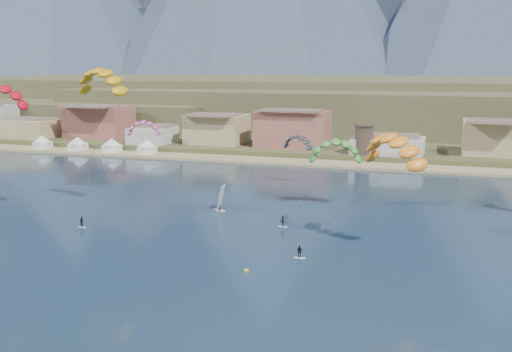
# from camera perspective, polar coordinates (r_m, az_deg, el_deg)

# --- Properties ---
(ground) EXTENTS (2400.00, 2400.00, 0.00)m
(ground) POSITION_cam_1_polar(r_m,az_deg,el_deg) (66.77, -8.72, -13.28)
(ground) COLOR black
(ground) RESTS_ON ground
(beach) EXTENTS (2200.00, 12.00, 0.90)m
(beach) POSITION_cam_1_polar(r_m,az_deg,el_deg) (164.99, 7.93, 1.09)
(beach) COLOR tan
(beach) RESTS_ON ground
(land) EXTENTS (2200.00, 900.00, 4.00)m
(land) POSITION_cam_1_polar(r_m,az_deg,el_deg) (615.66, 15.44, 7.56)
(land) COLOR brown
(land) RESTS_ON ground
(foothills) EXTENTS (940.00, 210.00, 18.00)m
(foothills) POSITION_cam_1_polar(r_m,az_deg,el_deg) (287.50, 16.89, 6.46)
(foothills) COLOR brown
(foothills) RESTS_ON ground
(town) EXTENTS (400.00, 24.00, 12.00)m
(town) POSITION_cam_1_polar(r_m,az_deg,el_deg) (190.00, -3.14, 4.75)
(town) COLOR beige
(town) RESTS_ON ground
(watchtower) EXTENTS (5.82, 5.82, 8.60)m
(watchtower) POSITION_cam_1_polar(r_m,az_deg,el_deg) (171.21, 10.11, 3.43)
(watchtower) COLOR #47382D
(watchtower) RESTS_ON ground
(beach_tents) EXTENTS (43.40, 6.40, 5.00)m
(beach_tents) POSITION_cam_1_polar(r_m,az_deg,el_deg) (192.69, -15.00, 3.21)
(beach_tents) COLOR white
(beach_tents) RESTS_ON ground
(kitesurfer_yellow) EXTENTS (12.06, 16.33, 27.93)m
(kitesurfer_yellow) POSITION_cam_1_polar(r_m,az_deg,el_deg) (113.70, -14.30, 8.95)
(kitesurfer_yellow) COLOR silver
(kitesurfer_yellow) RESTS_ON ground
(kitesurfer_orange) EXTENTS (18.24, 14.49, 20.76)m
(kitesurfer_orange) POSITION_cam_1_polar(r_m,az_deg,el_deg) (89.07, 12.85, 2.92)
(kitesurfer_orange) COLOR silver
(kitesurfer_orange) RESTS_ON ground
(kitesurfer_green) EXTENTS (11.95, 19.10, 18.44)m
(kitesurfer_green) POSITION_cam_1_polar(r_m,az_deg,el_deg) (113.13, 7.42, 2.67)
(kitesurfer_green) COLOR silver
(kitesurfer_green) RESTS_ON ground
(distant_kite_pink) EXTENTS (8.79, 6.74, 15.71)m
(distant_kite_pink) POSITION_cam_1_polar(r_m,az_deg,el_deg) (145.09, -10.50, 4.69)
(distant_kite_pink) COLOR #262626
(distant_kite_pink) RESTS_ON ground
(distant_kite_dark) EXTENTS (7.97, 6.48, 13.25)m
(distant_kite_dark) POSITION_cam_1_polar(r_m,az_deg,el_deg) (137.29, 3.94, 3.43)
(distant_kite_dark) COLOR #262626
(distant_kite_dark) RESTS_ON ground
(windsurfer) EXTENTS (2.96, 3.06, 4.79)m
(windsurfer) POSITION_cam_1_polar(r_m,az_deg,el_deg) (112.81, -3.44, -2.50)
(windsurfer) COLOR silver
(windsurfer) RESTS_ON ground
(buoy) EXTENTS (0.63, 0.63, 0.63)m
(buoy) POSITION_cam_1_polar(r_m,az_deg,el_deg) (80.38, -0.90, -8.90)
(buoy) COLOR yellow
(buoy) RESTS_ON ground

